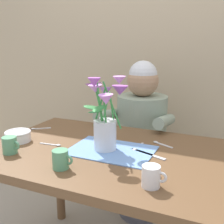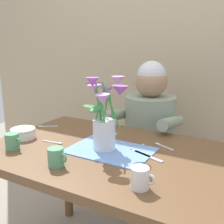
{
  "view_description": "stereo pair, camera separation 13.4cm",
  "coord_description": "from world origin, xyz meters",
  "px_view_note": "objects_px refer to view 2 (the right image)",
  "views": [
    {
      "loc": [
        0.52,
        -1.14,
        1.25
      ],
      "look_at": [
        -0.01,
        0.05,
        0.92
      ],
      "focal_mm": 44.22,
      "sensor_mm": 36.0,
      "label": 1
    },
    {
      "loc": [
        0.64,
        -1.08,
        1.25
      ],
      "look_at": [
        -0.01,
        0.05,
        0.92
      ],
      "focal_mm": 44.22,
      "sensor_mm": 36.0,
      "label": 2
    }
  ],
  "objects_px": {
    "ceramic_bowl": "(23,133)",
    "coffee_cup": "(12,141)",
    "ceramic_mug": "(56,157)",
    "tea_cup": "(140,178)",
    "dinner_knife": "(146,156)",
    "seated_person": "(149,144)",
    "flower_vase": "(105,115)"
  },
  "relations": [
    {
      "from": "ceramic_bowl",
      "to": "tea_cup",
      "type": "height_order",
      "value": "tea_cup"
    },
    {
      "from": "coffee_cup",
      "to": "flower_vase",
      "type": "bearing_deg",
      "value": 29.66
    },
    {
      "from": "coffee_cup",
      "to": "dinner_knife",
      "type": "bearing_deg",
      "value": 22.13
    },
    {
      "from": "seated_person",
      "to": "tea_cup",
      "type": "bearing_deg",
      "value": -69.82
    },
    {
      "from": "ceramic_bowl",
      "to": "ceramic_mug",
      "type": "distance_m",
      "value": 0.43
    },
    {
      "from": "dinner_knife",
      "to": "ceramic_mug",
      "type": "relative_size",
      "value": 2.04
    },
    {
      "from": "coffee_cup",
      "to": "tea_cup",
      "type": "height_order",
      "value": "same"
    },
    {
      "from": "seated_person",
      "to": "coffee_cup",
      "type": "bearing_deg",
      "value": -114.22
    },
    {
      "from": "ceramic_bowl",
      "to": "ceramic_mug",
      "type": "xyz_separation_m",
      "value": [
        0.39,
        -0.18,
        0.01
      ]
    },
    {
      "from": "seated_person",
      "to": "coffee_cup",
      "type": "height_order",
      "value": "seated_person"
    },
    {
      "from": "seated_person",
      "to": "flower_vase",
      "type": "bearing_deg",
      "value": -88.67
    },
    {
      "from": "seated_person",
      "to": "ceramic_bowl",
      "type": "relative_size",
      "value": 8.35
    },
    {
      "from": "ceramic_bowl",
      "to": "coffee_cup",
      "type": "height_order",
      "value": "coffee_cup"
    },
    {
      "from": "seated_person",
      "to": "ceramic_bowl",
      "type": "xyz_separation_m",
      "value": [
        -0.46,
        -0.69,
        0.21
      ]
    },
    {
      "from": "flower_vase",
      "to": "coffee_cup",
      "type": "xyz_separation_m",
      "value": [
        -0.39,
        -0.22,
        -0.13
      ]
    },
    {
      "from": "dinner_knife",
      "to": "tea_cup",
      "type": "relative_size",
      "value": 2.04
    },
    {
      "from": "seated_person",
      "to": "flower_vase",
      "type": "distance_m",
      "value": 0.7
    },
    {
      "from": "ceramic_mug",
      "to": "ceramic_bowl",
      "type": "bearing_deg",
      "value": 154.85
    },
    {
      "from": "ceramic_bowl",
      "to": "coffee_cup",
      "type": "distance_m",
      "value": 0.16
    },
    {
      "from": "coffee_cup",
      "to": "tea_cup",
      "type": "distance_m",
      "value": 0.7
    },
    {
      "from": "flower_vase",
      "to": "tea_cup",
      "type": "xyz_separation_m",
      "value": [
        0.3,
        -0.26,
        -0.13
      ]
    },
    {
      "from": "flower_vase",
      "to": "tea_cup",
      "type": "relative_size",
      "value": 3.88
    },
    {
      "from": "ceramic_bowl",
      "to": "dinner_knife",
      "type": "distance_m",
      "value": 0.69
    },
    {
      "from": "coffee_cup",
      "to": "tea_cup",
      "type": "relative_size",
      "value": 1.0
    },
    {
      "from": "ceramic_mug",
      "to": "coffee_cup",
      "type": "bearing_deg",
      "value": 172.4
    },
    {
      "from": "ceramic_bowl",
      "to": "flower_vase",
      "type": "bearing_deg",
      "value": 9.57
    },
    {
      "from": "ceramic_bowl",
      "to": "coffee_cup",
      "type": "relative_size",
      "value": 1.46
    },
    {
      "from": "dinner_knife",
      "to": "coffee_cup",
      "type": "relative_size",
      "value": 2.04
    },
    {
      "from": "dinner_knife",
      "to": "ceramic_mug",
      "type": "bearing_deg",
      "value": -115.74
    },
    {
      "from": "ceramic_mug",
      "to": "flower_vase",
      "type": "bearing_deg",
      "value": 73.28
    },
    {
      "from": "ceramic_bowl",
      "to": "tea_cup",
      "type": "xyz_separation_m",
      "value": [
        0.78,
        -0.18,
        0.01
      ]
    },
    {
      "from": "ceramic_mug",
      "to": "tea_cup",
      "type": "bearing_deg",
      "value": 0.87
    }
  ]
}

